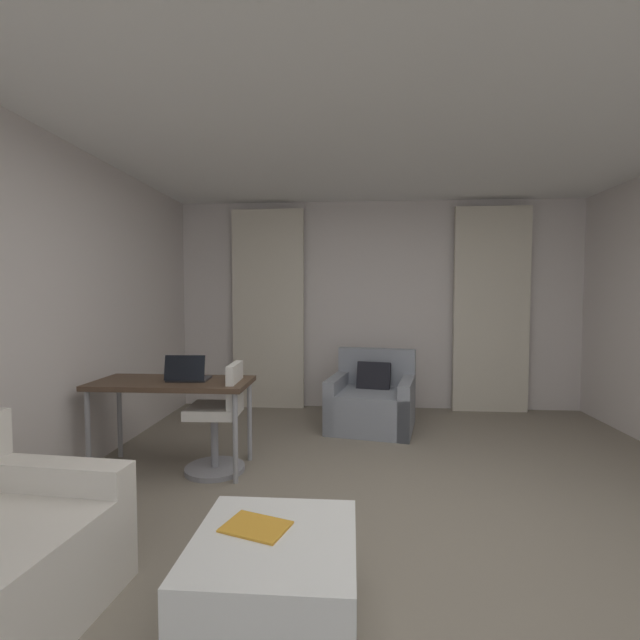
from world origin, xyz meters
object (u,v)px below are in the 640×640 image
desk_chair (219,423)px  magazine_open (256,527)px  desk (172,389)px  coffee_table (274,581)px  laptop (188,375)px  armchair (372,402)px

desk_chair → magazine_open: desk_chair is taller
desk → desk_chair: (0.39, -0.02, -0.27)m
coffee_table → magazine_open: magazine_open is taller
desk → magazine_open: bearing=-56.8°
laptop → desk: bearing=-179.6°
armchair → coffee_table: armchair is taller
armchair → coffee_table: 2.97m
armchair → desk: armchair is taller
magazine_open → coffee_table: bearing=-36.2°
armchair → coffee_table: (-0.55, -2.92, -0.08)m
armchair → laptop: 2.07m
desk → desk_chair: desk_chair is taller
laptop → armchair: bearing=39.3°
desk_chair → magazine_open: 1.68m
magazine_open → desk_chair: bearing=112.4°
desk → armchair: bearing=37.1°
coffee_table → desk: bearing=124.4°
coffee_table → desk_chair: bearing=114.3°
coffee_table → magazine_open: size_ratio=2.22×
desk → coffee_table: desk is taller
laptop → magazine_open: bearing=-60.2°
magazine_open → armchair: bearing=77.2°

